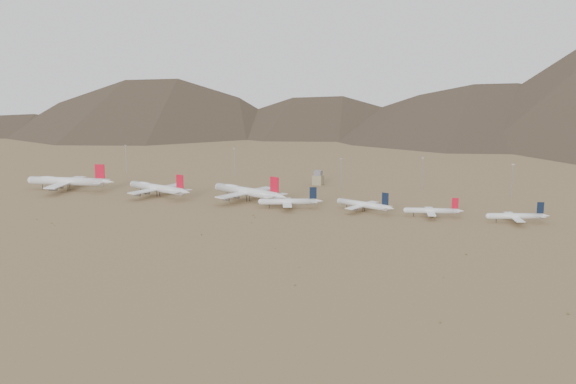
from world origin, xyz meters
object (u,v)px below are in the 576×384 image
at_px(narrowbody_a, 290,202).
at_px(narrowbody_b, 364,205).
at_px(widebody_centre, 157,188).
at_px(widebody_east, 247,191).
at_px(control_tower, 318,178).
at_px(widebody_west, 67,181).

relative_size(narrowbody_a, narrowbody_b, 0.97).
distance_m(widebody_centre, narrowbody_b, 162.72).
bearing_deg(narrowbody_b, widebody_east, -164.97).
xyz_separation_m(narrowbody_a, control_tower, (-11.69, 97.50, 0.37)).
height_order(narrowbody_b, control_tower, narrowbody_b).
height_order(widebody_centre, narrowbody_b, widebody_centre).
bearing_deg(narrowbody_b, widebody_west, -160.37).
bearing_deg(widebody_east, control_tower, 91.90).
relative_size(widebody_centre, narrowbody_a, 1.45).
bearing_deg(widebody_east, widebody_centre, -153.94).
xyz_separation_m(widebody_west, widebody_east, (152.54, 11.62, -0.22)).
height_order(widebody_centre, narrowbody_a, widebody_centre).
bearing_deg(widebody_centre, narrowbody_a, 13.82).
distance_m(widebody_west, narrowbody_a, 191.28).
bearing_deg(widebody_west, narrowbody_b, -10.20).
xyz_separation_m(narrowbody_a, narrowbody_b, (52.17, 8.12, 0.04)).
relative_size(widebody_west, narrowbody_b, 1.62).
bearing_deg(widebody_centre, control_tower, 59.47).
xyz_separation_m(widebody_east, narrowbody_b, (90.88, -4.74, -2.33)).
relative_size(widebody_east, narrowbody_b, 1.52).
xyz_separation_m(widebody_west, narrowbody_a, (191.26, -1.24, -2.59)).
xyz_separation_m(widebody_west, narrowbody_b, (243.43, 6.88, -2.55)).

